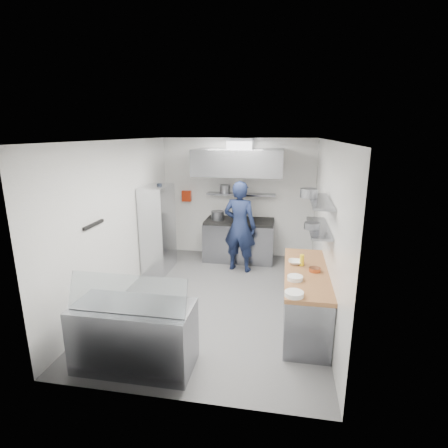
% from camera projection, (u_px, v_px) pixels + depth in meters
% --- Properties ---
extents(floor, '(5.00, 5.00, 0.00)m').
position_uv_depth(floor, '(218.00, 299.00, 6.32)').
color(floor, '#49494B').
rests_on(floor, ground).
extents(ceiling, '(5.00, 5.00, 0.00)m').
position_uv_depth(ceiling, '(218.00, 140.00, 5.61)').
color(ceiling, silver).
rests_on(ceiling, wall_back).
extents(wall_back, '(3.60, 2.80, 0.02)m').
position_uv_depth(wall_back, '(238.00, 198.00, 8.34)').
color(wall_back, white).
rests_on(wall_back, floor).
extents(wall_front, '(3.60, 2.80, 0.02)m').
position_uv_depth(wall_front, '(172.00, 286.00, 3.58)').
color(wall_front, white).
rests_on(wall_front, floor).
extents(wall_left, '(2.80, 5.00, 0.02)m').
position_uv_depth(wall_left, '(120.00, 220.00, 6.27)').
color(wall_left, white).
rests_on(wall_left, floor).
extents(wall_right, '(2.80, 5.00, 0.02)m').
position_uv_depth(wall_right, '(327.00, 229.00, 5.66)').
color(wall_right, white).
rests_on(wall_right, floor).
extents(gas_range, '(1.60, 0.80, 0.90)m').
position_uv_depth(gas_range, '(239.00, 241.00, 8.19)').
color(gas_range, gray).
rests_on(gas_range, floor).
extents(cooktop, '(1.57, 0.78, 0.06)m').
position_uv_depth(cooktop, '(239.00, 221.00, 8.07)').
color(cooktop, black).
rests_on(cooktop, gas_range).
extents(stock_pot_left, '(0.30, 0.30, 0.20)m').
position_uv_depth(stock_pot_left, '(218.00, 215.00, 8.08)').
color(stock_pot_left, slate).
rests_on(stock_pot_left, cooktop).
extents(stock_pot_mid, '(0.31, 0.31, 0.24)m').
position_uv_depth(stock_pot_mid, '(238.00, 213.00, 8.26)').
color(stock_pot_mid, slate).
rests_on(stock_pot_mid, cooktop).
extents(over_range_shelf, '(1.60, 0.30, 0.04)m').
position_uv_depth(over_range_shelf, '(241.00, 194.00, 8.14)').
color(over_range_shelf, gray).
rests_on(over_range_shelf, wall_back).
extents(shelf_pot_a, '(0.24, 0.24, 0.18)m').
position_uv_depth(shelf_pot_a, '(225.00, 189.00, 8.24)').
color(shelf_pot_a, slate).
rests_on(shelf_pot_a, over_range_shelf).
extents(extractor_hood, '(1.90, 1.15, 0.55)m').
position_uv_depth(extractor_hood, '(239.00, 162.00, 7.55)').
color(extractor_hood, gray).
rests_on(extractor_hood, wall_back).
extents(hood_duct, '(0.55, 0.55, 0.24)m').
position_uv_depth(hood_duct, '(241.00, 144.00, 7.67)').
color(hood_duct, slate).
rests_on(hood_duct, extractor_hood).
extents(red_firebox, '(0.22, 0.10, 0.26)m').
position_uv_depth(red_firebox, '(187.00, 196.00, 8.49)').
color(red_firebox, '#AF290E').
rests_on(red_firebox, wall_back).
extents(chef, '(0.80, 0.61, 1.96)m').
position_uv_depth(chef, '(240.00, 227.00, 7.42)').
color(chef, '#121B38').
rests_on(chef, floor).
extents(wire_rack, '(0.50, 0.90, 1.85)m').
position_uv_depth(wire_rack, '(158.00, 229.00, 7.45)').
color(wire_rack, silver).
rests_on(wire_rack, floor).
extents(rack_bin_a, '(0.17, 0.21, 0.19)m').
position_uv_depth(rack_bin_a, '(157.00, 235.00, 7.43)').
color(rack_bin_a, white).
rests_on(rack_bin_a, wire_rack).
extents(rack_bin_b, '(0.15, 0.19, 0.17)m').
position_uv_depth(rack_bin_b, '(160.00, 210.00, 7.53)').
color(rack_bin_b, yellow).
rests_on(rack_bin_b, wire_rack).
extents(rack_jar, '(0.11, 0.11, 0.18)m').
position_uv_depth(rack_jar, '(159.00, 188.00, 7.28)').
color(rack_jar, black).
rests_on(rack_jar, wire_rack).
extents(knife_strip, '(0.04, 0.55, 0.05)m').
position_uv_depth(knife_strip, '(94.00, 225.00, 5.37)').
color(knife_strip, black).
rests_on(knife_strip, wall_left).
extents(prep_counter_base, '(0.62, 2.00, 0.84)m').
position_uv_depth(prep_counter_base, '(305.00, 300.00, 5.40)').
color(prep_counter_base, gray).
rests_on(prep_counter_base, floor).
extents(prep_counter_top, '(0.65, 2.04, 0.06)m').
position_uv_depth(prep_counter_top, '(306.00, 273.00, 5.28)').
color(prep_counter_top, '#9D663F').
rests_on(prep_counter_top, prep_counter_base).
extents(plate_stack_a, '(0.24, 0.24, 0.06)m').
position_uv_depth(plate_stack_a, '(294.00, 294.00, 4.45)').
color(plate_stack_a, white).
rests_on(plate_stack_a, prep_counter_top).
extents(plate_stack_b, '(0.22, 0.22, 0.06)m').
position_uv_depth(plate_stack_b, '(295.00, 278.00, 4.94)').
color(plate_stack_b, white).
rests_on(plate_stack_b, prep_counter_top).
extents(copper_pan, '(0.17, 0.17, 0.06)m').
position_uv_depth(copper_pan, '(315.00, 270.00, 5.23)').
color(copper_pan, '#BC6235').
rests_on(copper_pan, prep_counter_top).
extents(squeeze_bottle, '(0.07, 0.07, 0.18)m').
position_uv_depth(squeeze_bottle, '(302.00, 260.00, 5.45)').
color(squeeze_bottle, yellow).
rests_on(squeeze_bottle, prep_counter_top).
extents(mixing_bowl, '(0.23, 0.23, 0.06)m').
position_uv_depth(mixing_bowl, '(296.00, 262.00, 5.54)').
color(mixing_bowl, white).
rests_on(mixing_bowl, prep_counter_top).
extents(wall_shelf_lower, '(0.30, 1.30, 0.04)m').
position_uv_depth(wall_shelf_lower, '(319.00, 228.00, 5.38)').
color(wall_shelf_lower, gray).
rests_on(wall_shelf_lower, wall_right).
extents(wall_shelf_upper, '(0.30, 1.30, 0.04)m').
position_uv_depth(wall_shelf_upper, '(320.00, 201.00, 5.27)').
color(wall_shelf_upper, gray).
rests_on(wall_shelf_upper, wall_right).
extents(shelf_pot_c, '(0.23, 0.23, 0.10)m').
position_uv_depth(shelf_pot_c, '(312.00, 226.00, 5.23)').
color(shelf_pot_c, slate).
rests_on(shelf_pot_c, wall_shelf_lower).
extents(shelf_pot_d, '(0.27, 0.27, 0.14)m').
position_uv_depth(shelf_pot_d, '(309.00, 193.00, 5.42)').
color(shelf_pot_d, slate).
rests_on(shelf_pot_d, wall_shelf_upper).
extents(display_case, '(1.50, 0.70, 0.85)m').
position_uv_depth(display_case, '(135.00, 336.00, 4.43)').
color(display_case, gray).
rests_on(display_case, floor).
extents(display_glass, '(1.47, 0.19, 0.42)m').
position_uv_depth(display_glass, '(127.00, 294.00, 4.15)').
color(display_glass, silver).
rests_on(display_glass, display_case).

